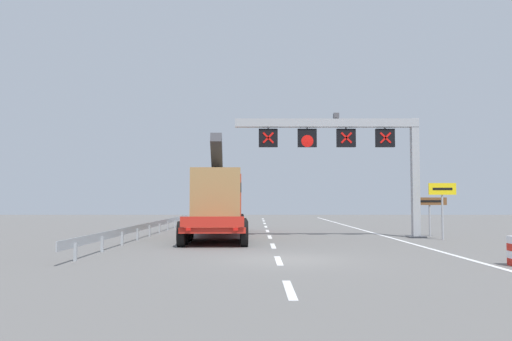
{
  "coord_description": "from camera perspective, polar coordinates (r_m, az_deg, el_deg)",
  "views": [
    {
      "loc": [
        -0.96,
        -17.85,
        1.98
      ],
      "look_at": [
        -0.83,
        9.81,
        3.56
      ],
      "focal_mm": 37.06,
      "sensor_mm": 36.0,
      "label": 1
    }
  ],
  "objects": [
    {
      "name": "overhead_lane_gantry",
      "position": [
        29.09,
        9.9,
        3.01
      ],
      "size": [
        10.2,
        0.9,
        6.72
      ],
      "color": "#9EA0A5",
      "rests_on": "ground"
    },
    {
      "name": "tourist_info_sign_brown",
      "position": [
        30.92,
        17.98,
        -3.66
      ],
      "size": [
        1.88,
        0.15,
        2.15
      ],
      "color": "#9EA0A5",
      "rests_on": "ground"
    },
    {
      "name": "edge_line_right",
      "position": [
        30.76,
        13.29,
        -6.86
      ],
      "size": [
        0.2,
        63.0,
        0.01
      ],
      "primitive_type": "cube",
      "color": "silver",
      "rests_on": "ground"
    },
    {
      "name": "lane_markings",
      "position": [
        34.5,
        0.98,
        -6.54
      ],
      "size": [
        0.2,
        47.78,
        0.01
      ],
      "color": "silver",
      "rests_on": "ground"
    },
    {
      "name": "guardrail_left",
      "position": [
        31.53,
        -11.21,
        -5.79
      ],
      "size": [
        0.13,
        30.16,
        0.76
      ],
      "color": "#999EA3",
      "rests_on": "ground"
    },
    {
      "name": "exit_sign_yellow",
      "position": [
        28.33,
        19.21,
        -2.72
      ],
      "size": [
        1.39,
        0.15,
        2.87
      ],
      "color": "#9EA0A5",
      "rests_on": "ground"
    },
    {
      "name": "ground",
      "position": [
        17.99,
        2.84,
        -9.59
      ],
      "size": [
        112.0,
        112.0,
        0.0
      ],
      "primitive_type": "plane",
      "color": "slate"
    },
    {
      "name": "heavy_haul_truck_red",
      "position": [
        30.19,
        -4.28,
        -3.24
      ],
      "size": [
        3.46,
        14.14,
        5.3
      ],
      "color": "red",
      "rests_on": "ground"
    }
  ]
}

